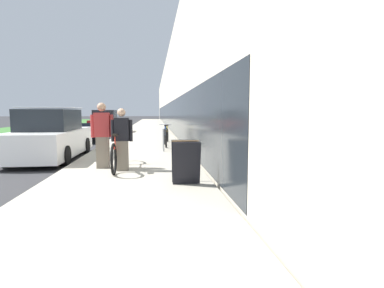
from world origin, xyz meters
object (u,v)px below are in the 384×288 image
Objects in this scene: cruiser_bike_middle at (167,134)px; person_rider at (122,140)px; bike_rack_hoop at (163,137)px; tandem_bicycle at (118,153)px; parked_sedan_far at (105,123)px; cruiser_bike_nearest at (165,137)px; vintage_roadster_curbside at (87,134)px; person_bystander at (102,135)px; parked_sedan_curbside at (51,137)px; sandwich_board_sign at (186,162)px.

person_rider is at bearing -100.78° from cruiser_bike_middle.
cruiser_bike_middle reaches higher than bike_rack_hoop.
tandem_bicycle is 0.57× the size of parked_sedan_far.
cruiser_bike_nearest is (1.43, 4.98, -0.01)m from tandem_bicycle.
cruiser_bike_nearest is at bearing -43.80° from vintage_roadster_curbside.
person_bystander reaches higher than cruiser_bike_nearest.
person_rider is at bearing -47.61° from parked_sedan_curbside.
tandem_bicycle is 0.62m from person_bystander.
person_rider is 0.86× the size of cruiser_bike_middle.
cruiser_bike_middle is at bearing 85.79° from cruiser_bike_nearest.
sandwich_board_sign is (1.59, -1.86, 0.05)m from tandem_bicycle.
bike_rack_hoop is 0.46× the size of cruiser_bike_middle.
tandem_bicycle is at bearing -79.98° from parked_sedan_far.
sandwich_board_sign is 11.58m from vintage_roadster_curbside.
person_bystander is 3.80m from bike_rack_hoop.
tandem_bicycle is 0.51m from person_rider.
person_bystander is 2.03× the size of bike_rack_hoop.
bike_rack_hoop is (1.15, 3.80, -0.28)m from person_rider.
sandwich_board_sign is at bearing -44.73° from person_bystander.
parked_sedan_far is (-4.10, 10.15, 0.26)m from cruiser_bike_nearest.
parked_sedan_far is (-2.82, 15.43, -0.13)m from person_rider.
bike_rack_hoop is (1.29, 3.50, 0.11)m from tandem_bicycle.
sandwich_board_sign is at bearing -90.08° from cruiser_bike_middle.
person_bystander reaches higher than vintage_roadster_curbside.
person_bystander reaches higher than bike_rack_hoop.
tandem_bicycle is 2.78× the size of sandwich_board_sign.
parked_sedan_far reaches higher than cruiser_bike_middle.
tandem_bicycle is 3.61m from parked_sedan_curbside.
sandwich_board_sign is at bearing -49.47° from tandem_bicycle.
sandwich_board_sign is at bearing -75.91° from parked_sedan_far.
cruiser_bike_nearest is (1.83, 4.86, -0.47)m from person_bystander.
person_rider is at bearing -37.64° from person_bystander.
bike_rack_hoop is at bearing -71.17° from parked_sedan_far.
cruiser_bike_middle is (1.60, 7.37, -0.04)m from tandem_bicycle.
tandem_bicycle is 1.60× the size of person_rider.
parked_sedan_far is at bearing 100.34° from person_rider.
bike_rack_hoop is at bearing -95.21° from cruiser_bike_nearest.
tandem_bicycle is at bearing -110.30° from bike_rack_hoop.
tandem_bicycle is 9.30m from vintage_roadster_curbside.
person_bystander is 0.94× the size of cruiser_bike_middle.
cruiser_bike_nearest is at bearing -68.00° from parked_sedan_far.
parked_sedan_far reaches higher than cruiser_bike_nearest.
vintage_roadster_curbside is at bearing 104.44° from person_bystander.
parked_sedan_curbside is (-2.64, 2.90, -0.15)m from person_rider.
person_bystander is at bearing -49.73° from parked_sedan_curbside.
tandem_bicycle is 7.55m from cruiser_bike_middle.
vintage_roadster_curbside is (-0.17, 6.31, -0.33)m from parked_sedan_curbside.
cruiser_bike_middle is 8.86m from parked_sedan_far.
person_rider is at bearing -64.96° from tandem_bicycle.
parked_sedan_far reaches higher than person_rider.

